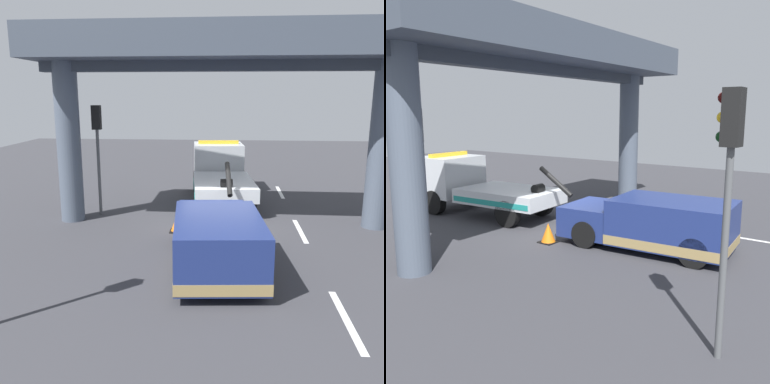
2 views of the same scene
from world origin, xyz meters
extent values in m
cube|color=#38383D|center=(0.00, 0.00, -0.05)|extent=(60.00, 40.00, 0.10)
cube|color=silver|center=(-6.00, -2.81, 0.00)|extent=(2.60, 0.16, 0.01)
cube|color=silver|center=(0.00, -2.81, 0.00)|extent=(2.60, 0.16, 0.01)
cube|color=silver|center=(6.00, -2.81, 0.00)|extent=(2.60, 0.16, 0.01)
cube|color=silver|center=(2.86, -0.11, 0.93)|extent=(4.04, 2.74, 0.55)
cube|color=silver|center=(6.17, 0.20, 1.48)|extent=(2.25, 2.48, 1.65)
cube|color=black|center=(6.78, 0.26, 1.84)|extent=(0.26, 2.20, 0.66)
cube|color=teal|center=(2.75, 1.09, 0.84)|extent=(3.63, 0.36, 0.20)
cylinder|color=black|center=(0.68, -0.31, 1.66)|extent=(1.42, 0.31, 1.07)
cylinder|color=black|center=(1.48, -0.23, 1.32)|extent=(0.40, 0.48, 0.36)
cube|color=yellow|center=(6.17, 0.20, 2.38)|extent=(0.42, 1.93, 0.16)
cylinder|color=black|center=(5.88, 1.22, 0.50)|extent=(1.03, 0.41, 1.00)
cylinder|color=black|center=(6.07, -0.85, 0.50)|extent=(1.03, 0.41, 1.00)
cylinder|color=black|center=(2.00, 0.86, 0.50)|extent=(1.03, 0.41, 1.00)
cylinder|color=black|center=(2.19, -1.21, 0.50)|extent=(1.03, 0.41, 1.00)
cube|color=navy|center=(-4.00, -0.06, 0.91)|extent=(3.64, 2.51, 1.35)
cube|color=navy|center=(-1.42, 0.18, 0.71)|extent=(1.92, 2.26, 0.95)
cube|color=black|center=(-2.26, 0.10, 1.20)|extent=(0.24, 1.93, 0.59)
cube|color=#9E8451|center=(-4.00, -0.06, 0.41)|extent=(3.67, 2.53, 0.28)
cylinder|color=black|center=(-1.66, 1.12, 0.42)|extent=(0.86, 0.36, 0.84)
cylinder|color=black|center=(-1.48, -0.79, 0.42)|extent=(0.86, 0.36, 0.84)
cylinder|color=black|center=(-5.04, 0.81, 0.42)|extent=(0.86, 0.36, 0.84)
cylinder|color=black|center=(-4.86, -1.10, 0.42)|extent=(0.86, 0.36, 0.84)
cylinder|color=#4C5666|center=(0.68, 5.50, 2.87)|extent=(0.86, 0.86, 5.74)
cylinder|color=#4C5666|center=(0.68, -5.50, 2.87)|extent=(0.86, 0.86, 5.74)
cube|color=#414956|center=(0.68, 0.00, 6.28)|extent=(3.60, 13.00, 1.09)
cube|color=#353C47|center=(0.68, 0.00, 5.56)|extent=(0.50, 12.60, 0.36)
cylinder|color=#515456|center=(1.50, 4.69, 1.66)|extent=(0.12, 0.12, 3.32)
cube|color=black|center=(1.50, 4.69, 3.77)|extent=(0.28, 0.32, 0.90)
sphere|color=red|center=(1.66, 4.69, 4.07)|extent=(0.18, 0.18, 0.18)
sphere|color=#3A2D06|center=(1.66, 4.69, 3.77)|extent=(0.18, 0.18, 0.18)
sphere|color=black|center=(1.66, 4.69, 3.47)|extent=(0.18, 0.18, 0.18)
cone|color=orange|center=(-0.41, 1.41, 0.32)|extent=(0.48, 0.48, 0.64)
cube|color=black|center=(-0.41, 1.41, 0.01)|extent=(0.53, 0.53, 0.03)
camera|label=1|loc=(-14.36, -0.27, 4.61)|focal=39.89mm
camera|label=2|loc=(-9.03, 11.41, 4.09)|focal=39.74mm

